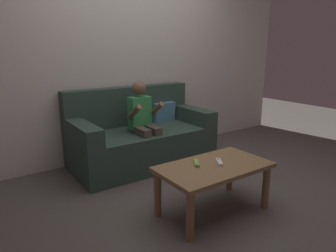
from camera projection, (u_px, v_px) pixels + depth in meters
ground_plane at (210, 195)px, 2.88m from camera, size 10.10×10.10×0.00m
wall_back at (131, 55)px, 3.75m from camera, size 5.05×0.05×2.50m
couch at (141, 138)px, 3.61m from camera, size 1.60×0.80×0.88m
person_seated_on_couch at (144, 120)px, 3.37m from camera, size 0.33×0.41×0.98m
coffee_table at (214, 173)px, 2.51m from camera, size 0.92×0.52×0.41m
game_remote_lime_near_edge at (196, 163)px, 2.50m from camera, size 0.11×0.14×0.03m
game_remote_white_center at (219, 162)px, 2.52m from camera, size 0.11×0.14×0.03m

